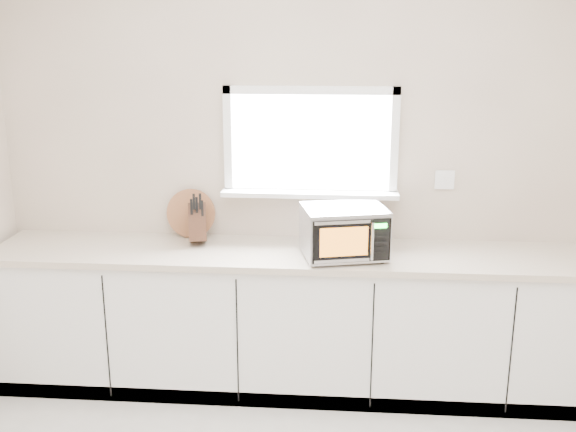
# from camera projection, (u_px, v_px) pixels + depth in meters

# --- Properties ---
(back_wall) EXTENTS (4.00, 0.17, 2.70)m
(back_wall) POSITION_uv_depth(u_px,v_px,m) (311.00, 171.00, 4.31)
(back_wall) COLOR beige
(back_wall) RESTS_ON ground
(cabinets) EXTENTS (3.92, 0.60, 0.88)m
(cabinets) POSITION_uv_depth(u_px,v_px,m) (307.00, 323.00, 4.27)
(cabinets) COLOR white
(cabinets) RESTS_ON ground
(countertop) EXTENTS (3.92, 0.64, 0.04)m
(countertop) POSITION_uv_depth(u_px,v_px,m) (307.00, 255.00, 4.14)
(countertop) COLOR beige
(countertop) RESTS_ON cabinets
(microwave) EXTENTS (0.55, 0.47, 0.31)m
(microwave) POSITION_uv_depth(u_px,v_px,m) (344.00, 231.00, 3.99)
(microwave) COLOR black
(microwave) RESTS_ON countertop
(knife_block) EXTENTS (0.16, 0.25, 0.34)m
(knife_block) POSITION_uv_depth(u_px,v_px,m) (197.00, 221.00, 4.26)
(knife_block) COLOR #442C18
(knife_block) RESTS_ON countertop
(cutting_board) EXTENTS (0.32, 0.08, 0.32)m
(cutting_board) POSITION_uv_depth(u_px,v_px,m) (191.00, 213.00, 4.39)
(cutting_board) COLOR #9A673B
(cutting_board) RESTS_ON countertop
(coffee_grinder) EXTENTS (0.13, 0.13, 0.19)m
(coffee_grinder) POSITION_uv_depth(u_px,v_px,m) (343.00, 230.00, 4.24)
(coffee_grinder) COLOR #BABCC2
(coffee_grinder) RESTS_ON countertop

